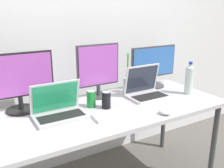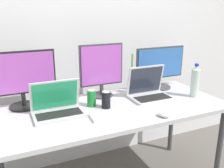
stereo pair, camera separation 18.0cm
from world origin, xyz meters
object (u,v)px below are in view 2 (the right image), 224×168
laptop_secondary (149,91)px  keyboard_main (119,114)px  soda_can_near_keyboard (92,98)px  monitor_center (101,69)px  mouse_by_keyboard (164,114)px  bamboo_vase (132,85)px  water_bottle (195,82)px  monitor_right (160,66)px  soda_can_by_laptop (106,100)px  laptop_silver (57,107)px  work_desk (112,115)px  monitor_left (21,78)px

laptop_secondary → keyboard_main: laptop_secondary is taller
laptop_secondary → soda_can_near_keyboard: 0.49m
monitor_center → keyboard_main: 0.47m
mouse_by_keyboard → bamboo_vase: bamboo_vase is taller
soda_can_near_keyboard → water_bottle: bearing=-10.1°
water_bottle → laptop_secondary: bearing=161.4°
monitor_right → bamboo_vase: 0.33m
monitor_right → monitor_center: bearing=179.6°
keyboard_main → mouse_by_keyboard: bearing=-25.0°
soda_can_near_keyboard → soda_can_by_laptop: same height
laptop_silver → soda_can_by_laptop: 0.35m
monitor_center → water_bottle: monitor_center is taller
work_desk → monitor_right: monitor_right is taller
laptop_silver → bamboo_vase: bamboo_vase is taller
laptop_secondary → bamboo_vase: bearing=110.8°
monitor_center → bamboo_vase: bearing=-6.7°
monitor_center → water_bottle: (0.69, -0.33, -0.10)m
monitor_left → mouse_by_keyboard: monitor_left is taller
laptop_secondary → keyboard_main: 0.43m
monitor_right → soda_can_by_laptop: size_ratio=3.86×
bamboo_vase → soda_can_near_keyboard: bearing=-160.8°
monitor_right → mouse_by_keyboard: monitor_right is taller
soda_can_near_keyboard → soda_can_by_laptop: (0.09, -0.08, 0.00)m
keyboard_main → water_bottle: water_bottle is taller
monitor_center → bamboo_vase: monitor_center is taller
soda_can_near_keyboard → bamboo_vase: size_ratio=0.37×
monitor_left → water_bottle: bearing=-14.5°
work_desk → monitor_right: (0.59, 0.26, 0.26)m
laptop_secondary → mouse_by_keyboard: size_ratio=3.59×
mouse_by_keyboard → soda_can_by_laptop: 0.43m
mouse_by_keyboard → soda_can_by_laptop: (-0.29, 0.31, 0.05)m
work_desk → monitor_left: size_ratio=3.56×
monitor_right → laptop_secondary: size_ratio=1.50×
monitor_left → laptop_secondary: monitor_left is taller
monitor_left → soda_can_near_keyboard: (0.46, -0.19, -0.16)m
work_desk → laptop_silver: bearing=174.9°
monitor_left → laptop_silver: bearing=-50.1°
laptop_secondary → keyboard_main: (-0.37, -0.21, -0.05)m
work_desk → monitor_center: bearing=84.8°
keyboard_main → bamboo_vase: (0.30, 0.39, 0.06)m
monitor_right → monitor_left: bearing=179.3°
soda_can_by_laptop → monitor_center: bearing=74.9°
laptop_silver → keyboard_main: laptop_silver is taller
laptop_silver → monitor_left: bearing=129.9°
water_bottle → monitor_left: bearing=165.5°
laptop_secondary → soda_can_by_laptop: size_ratio=2.57×
soda_can_near_keyboard → soda_can_by_laptop: 0.11m
water_bottle → soda_can_by_laptop: water_bottle is taller
laptop_silver → laptop_secondary: 0.75m
monitor_center → monitor_right: monitor_center is taller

